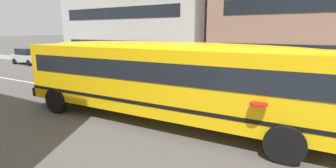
% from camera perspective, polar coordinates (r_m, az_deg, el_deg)
% --- Properties ---
extents(ground_plane, '(400.00, 400.00, 0.00)m').
position_cam_1_polar(ground_plane, '(11.99, -6.24, -4.11)').
color(ground_plane, '#54514F').
extents(sidewalk_far, '(120.00, 3.00, 0.01)m').
position_cam_1_polar(sidewalk_far, '(19.13, 8.46, 1.99)').
color(sidewalk_far, gray).
rests_on(sidewalk_far, ground_plane).
extents(lane_centreline, '(110.00, 0.16, 0.01)m').
position_cam_1_polar(lane_centreline, '(11.99, -6.24, -4.10)').
color(lane_centreline, silver).
rests_on(lane_centreline, ground_plane).
extents(school_bus, '(13.45, 3.21, 2.99)m').
position_cam_1_polar(school_bus, '(8.98, -0.06, 2.09)').
color(school_bus, yellow).
rests_on(school_bus, ground_plane).
extents(parked_car_silver_near_corner, '(3.94, 1.95, 1.64)m').
position_cam_1_polar(parked_car_silver_near_corner, '(29.34, -29.77, 5.70)').
color(parked_car_silver_near_corner, '#B7BABF').
rests_on(parked_car_silver_near_corner, ground_plane).
extents(parked_car_red_under_tree, '(3.97, 2.01, 1.64)m').
position_cam_1_polar(parked_car_red_under_tree, '(21.37, -15.24, 5.03)').
color(parked_car_red_under_tree, maroon).
rests_on(parked_car_red_under_tree, ground_plane).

